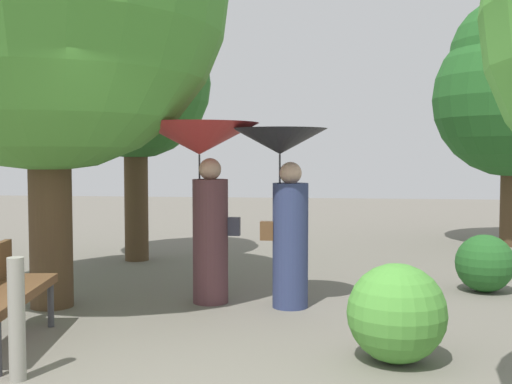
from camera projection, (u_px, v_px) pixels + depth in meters
name	position (u px, v px, depth m)	size (l,w,h in m)	color
person_left	(202.00, 166.00, 6.89)	(1.31, 1.31, 1.98)	#563338
person_right	(284.00, 185.00, 6.69)	(1.01, 1.01, 1.91)	navy
tree_mid_left	(135.00, 68.00, 9.60)	(2.31, 2.31, 4.38)	#4C3823
bush_path_right	(397.00, 313.00, 4.95)	(0.78, 0.78, 0.78)	#4C9338
bush_behind_bench	(485.00, 263.00, 7.49)	(0.69, 0.69, 0.69)	#235B23
path_marker_post	(17.00, 319.00, 4.54)	(0.12, 0.12, 0.90)	gray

